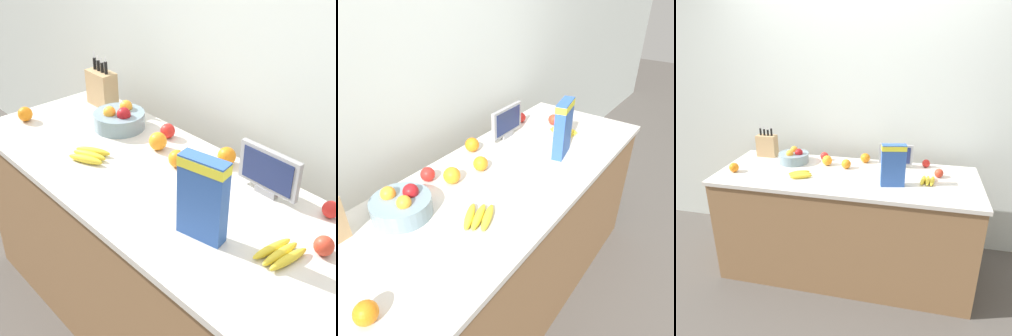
% 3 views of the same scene
% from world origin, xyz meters
% --- Properties ---
extents(ground_plane, '(14.00, 14.00, 0.00)m').
position_xyz_m(ground_plane, '(0.00, 0.00, 0.00)').
color(ground_plane, '#514C47').
extents(wall_back, '(9.00, 0.06, 2.60)m').
position_xyz_m(wall_back, '(0.00, 0.61, 1.30)').
color(wall_back, silver).
rests_on(wall_back, ground_plane).
extents(counter, '(2.07, 0.78, 0.91)m').
position_xyz_m(counter, '(0.00, 0.00, 0.46)').
color(counter, olive).
rests_on(counter, ground_plane).
extents(small_monitor, '(0.28, 0.03, 0.20)m').
position_xyz_m(small_monitor, '(0.37, 0.25, 1.02)').
color(small_monitor, gray).
rests_on(small_monitor, counter).
extents(cereal_box, '(0.18, 0.10, 0.32)m').
position_xyz_m(cereal_box, '(0.38, -0.13, 1.08)').
color(cereal_box, '#2D56A8').
rests_on(cereal_box, counter).
extents(fruit_bowl, '(0.26, 0.26, 0.13)m').
position_xyz_m(fruit_bowl, '(-0.50, 0.17, 0.96)').
color(fruit_bowl, gray).
rests_on(fruit_bowl, counter).
extents(banana_bunch_left, '(0.21, 0.18, 0.04)m').
position_xyz_m(banana_bunch_left, '(-0.34, -0.12, 0.93)').
color(banana_bunch_left, yellow).
rests_on(banana_bunch_left, counter).
extents(banana_bunch_right, '(0.12, 0.18, 0.03)m').
position_xyz_m(banana_bunch_right, '(0.63, -0.02, 0.92)').
color(banana_bunch_right, yellow).
rests_on(banana_bunch_right, counter).
extents(apple_near_bananas, '(0.07, 0.07, 0.07)m').
position_xyz_m(apple_near_bananas, '(0.62, 0.31, 0.94)').
color(apple_near_bananas, red).
rests_on(apple_near_bananas, counter).
extents(apple_by_knife_block, '(0.07, 0.07, 0.07)m').
position_xyz_m(apple_by_knife_block, '(-0.26, 0.28, 0.95)').
color(apple_by_knife_block, red).
rests_on(apple_by_knife_block, counter).
extents(apple_middle, '(0.07, 0.07, 0.07)m').
position_xyz_m(apple_middle, '(0.72, 0.11, 0.94)').
color(apple_middle, red).
rests_on(apple_middle, counter).
extents(orange_front_center, '(0.08, 0.08, 0.08)m').
position_xyz_m(orange_front_center, '(0.11, 0.30, 0.95)').
color(orange_front_center, orange).
rests_on(orange_front_center, counter).
extents(orange_near_bowl, '(0.08, 0.08, 0.08)m').
position_xyz_m(orange_near_bowl, '(-0.03, 0.13, 0.95)').
color(orange_near_bowl, orange).
rests_on(orange_near_bowl, counter).
extents(orange_mid_right, '(0.08, 0.08, 0.08)m').
position_xyz_m(orange_mid_right, '(-0.90, -0.15, 0.95)').
color(orange_mid_right, orange).
rests_on(orange_mid_right, counter).
extents(orange_back_center, '(0.09, 0.09, 0.09)m').
position_xyz_m(orange_back_center, '(-0.20, 0.17, 0.95)').
color(orange_back_center, orange).
rests_on(orange_back_center, counter).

